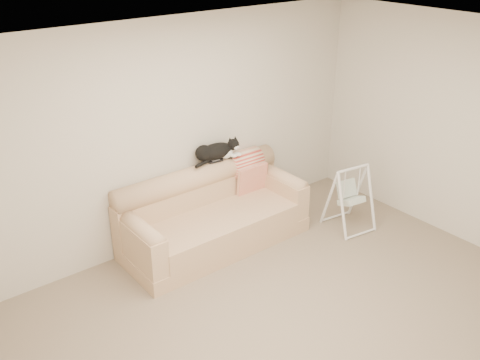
{
  "coord_description": "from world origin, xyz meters",
  "views": [
    {
      "loc": [
        -3.03,
        -2.89,
        3.43
      ],
      "look_at": [
        0.25,
        1.27,
        0.9
      ],
      "focal_mm": 40.0,
      "sensor_mm": 36.0,
      "label": 1
    }
  ],
  "objects_px": {
    "remote_a": "(216,161)",
    "tuxedo_cat": "(216,151)",
    "baby_swing": "(350,197)",
    "remote_b": "(229,157)",
    "sofa": "(211,216)"
  },
  "relations": [
    {
      "from": "tuxedo_cat",
      "to": "baby_swing",
      "type": "xyz_separation_m",
      "value": [
        1.29,
        -1.01,
        -0.61
      ]
    },
    {
      "from": "sofa",
      "to": "remote_b",
      "type": "distance_m",
      "value": 0.74
    },
    {
      "from": "baby_swing",
      "to": "tuxedo_cat",
      "type": "bearing_deg",
      "value": 141.74
    },
    {
      "from": "remote_b",
      "to": "baby_swing",
      "type": "distance_m",
      "value": 1.57
    },
    {
      "from": "tuxedo_cat",
      "to": "remote_b",
      "type": "bearing_deg",
      "value": -7.62
    },
    {
      "from": "remote_a",
      "to": "sofa",
      "type": "bearing_deg",
      "value": -136.86
    },
    {
      "from": "tuxedo_cat",
      "to": "baby_swing",
      "type": "bearing_deg",
      "value": -38.26
    },
    {
      "from": "remote_b",
      "to": "baby_swing",
      "type": "relative_size",
      "value": 0.21
    },
    {
      "from": "remote_b",
      "to": "baby_swing",
      "type": "xyz_separation_m",
      "value": [
        1.12,
        -0.99,
        -0.5
      ]
    },
    {
      "from": "sofa",
      "to": "tuxedo_cat",
      "type": "relative_size",
      "value": 3.37
    },
    {
      "from": "sofa",
      "to": "remote_b",
      "type": "height_order",
      "value": "remote_b"
    },
    {
      "from": "remote_b",
      "to": "tuxedo_cat",
      "type": "distance_m",
      "value": 0.2
    },
    {
      "from": "remote_a",
      "to": "tuxedo_cat",
      "type": "bearing_deg",
      "value": 45.67
    },
    {
      "from": "baby_swing",
      "to": "remote_b",
      "type": "bearing_deg",
      "value": 138.4
    },
    {
      "from": "remote_a",
      "to": "tuxedo_cat",
      "type": "distance_m",
      "value": 0.11
    }
  ]
}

